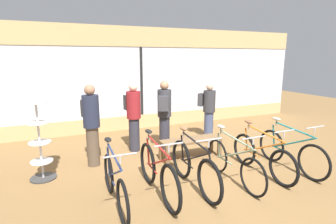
{
  "coord_description": "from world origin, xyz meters",
  "views": [
    {
      "loc": [
        -2.5,
        -4.2,
        2.29
      ],
      "look_at": [
        0.0,
        1.64,
        0.95
      ],
      "focal_mm": 28.0,
      "sensor_mm": 36.0,
      "label": 1
    }
  ],
  "objects_px": {
    "bicycle_left": "(158,173)",
    "bicycle_center_left": "(194,167)",
    "customer_near_bench": "(91,123)",
    "bicycle_far_right": "(290,151)",
    "bicycle_center_right": "(233,163)",
    "customer_mid_floor": "(208,109)",
    "bicycle_right": "(262,156)",
    "display_bench": "(191,143)",
    "customer_near_rack": "(133,114)",
    "bicycle_far_left": "(115,184)",
    "customer_by_window": "(164,113)",
    "accessory_rack": "(40,146)"
  },
  "relations": [
    {
      "from": "bicycle_left",
      "to": "bicycle_center_left",
      "type": "relative_size",
      "value": 1.02
    },
    {
      "from": "bicycle_center_left",
      "to": "customer_near_bench",
      "type": "xyz_separation_m",
      "value": [
        -1.48,
        1.77,
        0.55
      ]
    },
    {
      "from": "bicycle_center_left",
      "to": "bicycle_far_right",
      "type": "xyz_separation_m",
      "value": [
        2.21,
        -0.06,
        -0.01
      ]
    },
    {
      "from": "bicycle_center_right",
      "to": "customer_mid_floor",
      "type": "relative_size",
      "value": 1.1
    },
    {
      "from": "bicycle_right",
      "to": "display_bench",
      "type": "distance_m",
      "value": 1.56
    },
    {
      "from": "bicycle_right",
      "to": "customer_near_rack",
      "type": "xyz_separation_m",
      "value": [
        -1.94,
        2.31,
        0.54
      ]
    },
    {
      "from": "bicycle_left",
      "to": "customer_near_rack",
      "type": "distance_m",
      "value": 2.34
    },
    {
      "from": "bicycle_left",
      "to": "customer_near_bench",
      "type": "relative_size",
      "value": 1.03
    },
    {
      "from": "customer_near_rack",
      "to": "bicycle_right",
      "type": "bearing_deg",
      "value": -49.94
    },
    {
      "from": "bicycle_center_left",
      "to": "bicycle_left",
      "type": "bearing_deg",
      "value": 177.16
    },
    {
      "from": "bicycle_far_left",
      "to": "bicycle_center_right",
      "type": "height_order",
      "value": "bicycle_far_left"
    },
    {
      "from": "bicycle_left",
      "to": "display_bench",
      "type": "relative_size",
      "value": 1.28
    },
    {
      "from": "bicycle_left",
      "to": "bicycle_center_left",
      "type": "xyz_separation_m",
      "value": [
        0.66,
        -0.03,
        -0.01
      ]
    },
    {
      "from": "bicycle_center_left",
      "to": "customer_mid_floor",
      "type": "bearing_deg",
      "value": 53.79
    },
    {
      "from": "customer_mid_floor",
      "to": "bicycle_right",
      "type": "bearing_deg",
      "value": -96.99
    },
    {
      "from": "bicycle_far_right",
      "to": "bicycle_far_left",
      "type": "bearing_deg",
      "value": 179.17
    },
    {
      "from": "customer_near_bench",
      "to": "bicycle_far_right",
      "type": "bearing_deg",
      "value": -26.4
    },
    {
      "from": "bicycle_center_right",
      "to": "customer_mid_floor",
      "type": "xyz_separation_m",
      "value": [
        1.04,
        2.55,
        0.46
      ]
    },
    {
      "from": "bicycle_left",
      "to": "customer_mid_floor",
      "type": "relative_size",
      "value": 1.14
    },
    {
      "from": "bicycle_left",
      "to": "customer_by_window",
      "type": "xyz_separation_m",
      "value": [
        0.98,
        2.08,
        0.53
      ]
    },
    {
      "from": "customer_near_bench",
      "to": "bicycle_center_left",
      "type": "bearing_deg",
      "value": -50.08
    },
    {
      "from": "display_bench",
      "to": "customer_by_window",
      "type": "relative_size",
      "value": 0.81
    },
    {
      "from": "bicycle_center_left",
      "to": "customer_mid_floor",
      "type": "xyz_separation_m",
      "value": [
        1.82,
        2.49,
        0.45
      ]
    },
    {
      "from": "bicycle_left",
      "to": "bicycle_far_right",
      "type": "height_order",
      "value": "bicycle_left"
    },
    {
      "from": "bicycle_right",
      "to": "customer_by_window",
      "type": "bearing_deg",
      "value": 119.66
    },
    {
      "from": "bicycle_right",
      "to": "accessory_rack",
      "type": "bearing_deg",
      "value": 159.58
    },
    {
      "from": "bicycle_center_left",
      "to": "display_bench",
      "type": "height_order",
      "value": "bicycle_center_left"
    },
    {
      "from": "customer_by_window",
      "to": "customer_near_bench",
      "type": "bearing_deg",
      "value": -169.38
    },
    {
      "from": "accessory_rack",
      "to": "customer_by_window",
      "type": "height_order",
      "value": "customer_by_window"
    },
    {
      "from": "bicycle_far_right",
      "to": "customer_mid_floor",
      "type": "distance_m",
      "value": 2.62
    },
    {
      "from": "bicycle_center_left",
      "to": "customer_near_bench",
      "type": "relative_size",
      "value": 1.0
    },
    {
      "from": "bicycle_right",
      "to": "bicycle_far_right",
      "type": "xyz_separation_m",
      "value": [
        0.7,
        -0.06,
        0.01
      ]
    },
    {
      "from": "bicycle_right",
      "to": "customer_near_rack",
      "type": "height_order",
      "value": "customer_near_rack"
    },
    {
      "from": "accessory_rack",
      "to": "customer_near_rack",
      "type": "relative_size",
      "value": 0.93
    },
    {
      "from": "bicycle_center_right",
      "to": "customer_near_bench",
      "type": "xyz_separation_m",
      "value": [
        -2.27,
        1.83,
        0.56
      ]
    },
    {
      "from": "bicycle_center_left",
      "to": "customer_by_window",
      "type": "distance_m",
      "value": 2.2
    },
    {
      "from": "bicycle_left",
      "to": "bicycle_right",
      "type": "height_order",
      "value": "bicycle_left"
    },
    {
      "from": "bicycle_left",
      "to": "customer_near_rack",
      "type": "height_order",
      "value": "customer_near_rack"
    },
    {
      "from": "bicycle_center_right",
      "to": "accessory_rack",
      "type": "distance_m",
      "value": 3.61
    },
    {
      "from": "accessory_rack",
      "to": "customer_mid_floor",
      "type": "relative_size",
      "value": 1.01
    },
    {
      "from": "bicycle_far_right",
      "to": "customer_mid_floor",
      "type": "relative_size",
      "value": 1.12
    },
    {
      "from": "customer_near_rack",
      "to": "bicycle_center_left",
      "type": "bearing_deg",
      "value": -79.6
    },
    {
      "from": "accessory_rack",
      "to": "customer_near_bench",
      "type": "height_order",
      "value": "customer_near_bench"
    },
    {
      "from": "bicycle_left",
      "to": "accessory_rack",
      "type": "distance_m",
      "value": 2.32
    },
    {
      "from": "customer_by_window",
      "to": "customer_mid_floor",
      "type": "height_order",
      "value": "customer_by_window"
    },
    {
      "from": "display_bench",
      "to": "customer_mid_floor",
      "type": "bearing_deg",
      "value": 45.34
    },
    {
      "from": "customer_near_rack",
      "to": "bicycle_far_right",
      "type": "bearing_deg",
      "value": -41.9
    },
    {
      "from": "bicycle_left",
      "to": "customer_mid_floor",
      "type": "height_order",
      "value": "customer_mid_floor"
    },
    {
      "from": "customer_near_rack",
      "to": "customer_near_bench",
      "type": "bearing_deg",
      "value": -153.4
    },
    {
      "from": "accessory_rack",
      "to": "customer_near_rack",
      "type": "height_order",
      "value": "customer_near_rack"
    }
  ]
}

